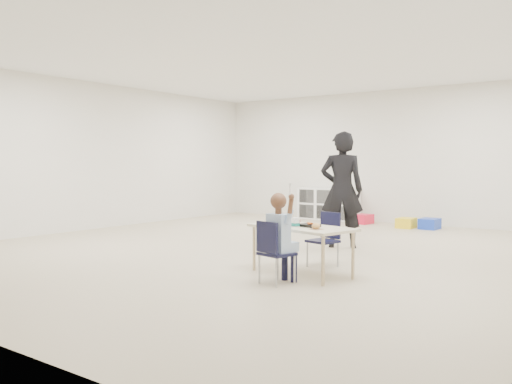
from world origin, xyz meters
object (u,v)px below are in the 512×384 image
Objects in this scene: child at (277,234)px; cubby_shelf at (328,204)px; table at (301,250)px; chair_near at (277,252)px; adult at (342,190)px.

child is 6.62m from cubby_shelf.
cubby_shelf is at bearing 128.63° from table.
cubby_shelf is (-2.65, 5.51, 0.07)m from table.
table is 0.54m from chair_near.
child reaches higher than chair_near.
table is 0.93× the size of cubby_shelf.
chair_near reaches higher than table.
child is (0.00, 0.00, 0.19)m from chair_near.
table is 1.25× the size of child.
cubby_shelf is at bearing -86.98° from adult.
child is at bearing 74.51° from adult.
child is at bearing -66.09° from cubby_shelf.
adult reaches higher than cubby_shelf.
child is 0.60× the size of adult.
child reaches higher than table.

